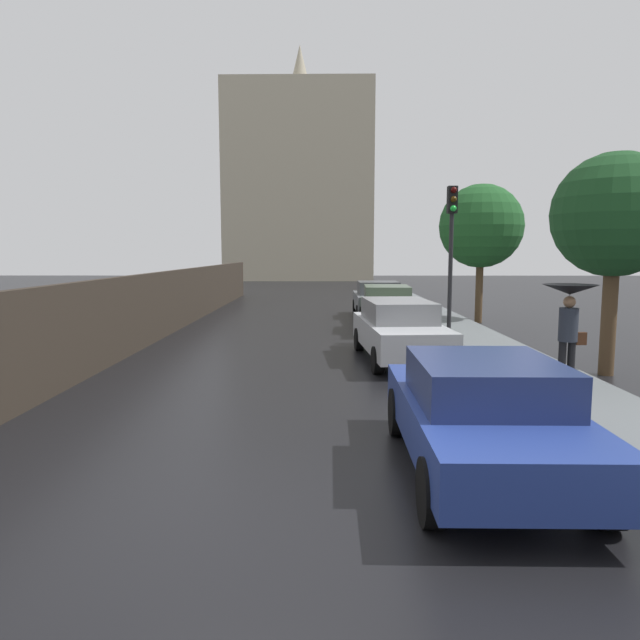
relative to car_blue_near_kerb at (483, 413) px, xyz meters
The scene contains 10 objects.
ground 3.11m from the car_blue_near_kerb, 150.49° to the right, with size 120.00×120.00×0.00m, color black.
car_blue_near_kerb is the anchor object (origin of this frame).
car_green_mid_road 12.65m from the car_blue_near_kerb, 89.01° to the left, with size 1.91×4.55×1.52m.
car_silver_behind_camera 7.23m from the car_blue_near_kerb, 90.43° to the left, with size 2.04×4.67×1.46m.
car_grey_far_lane 16.58m from the car_blue_near_kerb, 88.98° to the left, with size 1.89×4.11×1.46m.
pedestrian_with_umbrella_far 4.96m from the car_blue_near_kerb, 56.35° to the left, with size 1.00×1.00×1.89m.
traffic_light 10.11m from the car_blue_near_kerb, 80.06° to the left, with size 0.26×0.39×4.32m.
street_tree_near 7.45m from the car_blue_near_kerb, 52.94° to the left, with size 2.60×2.60×4.71m.
street_tree_mid 15.62m from the car_blue_near_kerb, 75.21° to the left, with size 3.08×3.08×5.13m.
distant_tower 52.14m from the car_blue_near_kerb, 94.72° to the left, with size 13.87×11.68×22.50m.
Camera 1 is at (0.74, -5.17, 2.63)m, focal length 32.27 mm.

